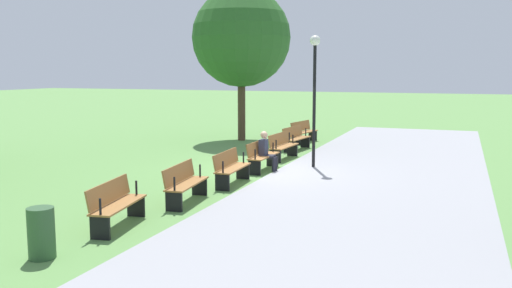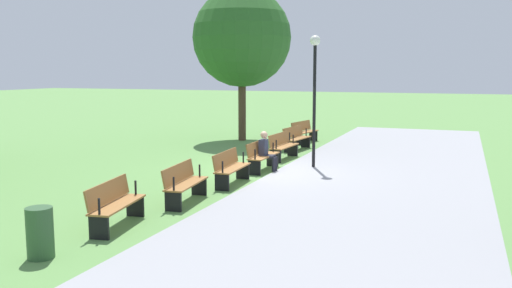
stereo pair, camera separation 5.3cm
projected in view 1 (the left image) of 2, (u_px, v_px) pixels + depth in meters
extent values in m
plane|color=#5B8C47|center=(264.00, 170.00, 16.55)|extent=(120.00, 120.00, 0.00)
cube|color=#939399|center=(375.00, 178.00, 15.38)|extent=(27.63, 6.02, 0.01)
cube|color=#996633|center=(305.00, 132.00, 22.87)|extent=(1.77, 0.73, 0.04)
cube|color=#996633|center=(301.00, 126.00, 22.94)|extent=(1.72, 0.40, 0.40)
cube|color=black|center=(313.00, 136.00, 23.59)|extent=(0.12, 0.38, 0.43)
cylinder|color=black|center=(313.00, 126.00, 23.52)|extent=(0.05, 0.05, 0.30)
cube|color=black|center=(296.00, 140.00, 22.22)|extent=(0.12, 0.38, 0.43)
cylinder|color=black|center=(297.00, 130.00, 22.15)|extent=(0.05, 0.05, 0.30)
cube|color=#996633|center=(297.00, 138.00, 20.71)|extent=(1.76, 0.63, 0.04)
cube|color=#996633|center=(292.00, 132.00, 20.77)|extent=(1.72, 0.30, 0.40)
cube|color=black|center=(305.00, 142.00, 21.45)|extent=(0.10, 0.38, 0.43)
cylinder|color=black|center=(306.00, 132.00, 21.39)|extent=(0.05, 0.05, 0.30)
cube|color=black|center=(289.00, 147.00, 20.04)|extent=(0.10, 0.38, 0.43)
cylinder|color=black|center=(289.00, 136.00, 19.97)|extent=(0.05, 0.05, 0.30)
cube|color=#996633|center=(284.00, 146.00, 18.58)|extent=(1.74, 0.54, 0.04)
cube|color=#996633|center=(279.00, 139.00, 18.63)|extent=(1.73, 0.20, 0.40)
cube|color=black|center=(292.00, 150.00, 19.34)|extent=(0.08, 0.38, 0.43)
cylinder|color=black|center=(293.00, 139.00, 19.28)|extent=(0.05, 0.05, 0.30)
cube|color=black|center=(275.00, 156.00, 17.89)|extent=(0.08, 0.38, 0.43)
cylinder|color=black|center=(276.00, 144.00, 17.83)|extent=(0.05, 0.05, 0.30)
cube|color=#996633|center=(264.00, 156.00, 16.49)|extent=(1.72, 0.44, 0.04)
cube|color=#996633|center=(258.00, 148.00, 16.53)|extent=(1.72, 0.10, 0.40)
cube|color=black|center=(272.00, 159.00, 17.26)|extent=(0.06, 0.37, 0.43)
cylinder|color=black|center=(273.00, 147.00, 17.20)|extent=(0.04, 0.04, 0.30)
cube|color=black|center=(254.00, 168.00, 15.78)|extent=(0.06, 0.37, 0.43)
cylinder|color=black|center=(255.00, 154.00, 15.72)|extent=(0.04, 0.04, 0.30)
cube|color=#996633|center=(233.00, 168.00, 14.44)|extent=(1.74, 0.54, 0.04)
cube|color=#996633|center=(226.00, 159.00, 14.47)|extent=(1.73, 0.20, 0.40)
cube|color=black|center=(243.00, 171.00, 15.23)|extent=(0.08, 0.38, 0.43)
cylinder|color=black|center=(243.00, 157.00, 15.17)|extent=(0.05, 0.05, 0.30)
cube|color=black|center=(222.00, 183.00, 13.72)|extent=(0.08, 0.38, 0.43)
cylinder|color=black|center=(223.00, 167.00, 13.66)|extent=(0.05, 0.05, 0.30)
cube|color=#996633|center=(187.00, 184.00, 12.45)|extent=(1.76, 0.63, 0.04)
cube|color=#996633|center=(179.00, 173.00, 12.46)|extent=(1.72, 0.30, 0.40)
cube|color=black|center=(200.00, 187.00, 13.25)|extent=(0.10, 0.38, 0.43)
cylinder|color=black|center=(200.00, 171.00, 13.19)|extent=(0.05, 0.05, 0.30)
cube|color=black|center=(174.00, 202.00, 11.71)|extent=(0.10, 0.38, 0.43)
cylinder|color=black|center=(174.00, 184.00, 11.65)|extent=(0.05, 0.05, 0.30)
cube|color=#996633|center=(119.00, 205.00, 10.51)|extent=(1.77, 0.73, 0.04)
cube|color=#996633|center=(109.00, 192.00, 10.52)|extent=(1.72, 0.40, 0.40)
cube|color=black|center=(136.00, 206.00, 11.32)|extent=(0.12, 0.38, 0.43)
cylinder|color=black|center=(136.00, 188.00, 11.27)|extent=(0.05, 0.05, 0.30)
cube|color=black|center=(100.00, 228.00, 9.76)|extent=(0.12, 0.38, 0.43)
cylinder|color=black|center=(100.00, 207.00, 9.71)|extent=(0.05, 0.05, 0.30)
cube|color=#2D3347|center=(263.00, 148.00, 16.48)|extent=(0.32, 0.20, 0.50)
sphere|color=tan|center=(264.00, 135.00, 16.42)|extent=(0.22, 0.22, 0.22)
cylinder|color=#23232D|center=(270.00, 156.00, 16.53)|extent=(0.13, 0.36, 0.13)
cylinder|color=#23232D|center=(276.00, 164.00, 16.50)|extent=(0.11, 0.11, 0.43)
cylinder|color=#23232D|center=(268.00, 157.00, 16.37)|extent=(0.13, 0.36, 0.13)
cylinder|color=#23232D|center=(274.00, 165.00, 16.33)|extent=(0.11, 0.11, 0.43)
cylinder|color=#4C3828|center=(242.00, 105.00, 23.51)|extent=(0.33, 0.33, 3.04)
sphere|color=#285B23|center=(241.00, 38.00, 23.13)|extent=(4.19, 4.19, 4.19)
cylinder|color=black|center=(314.00, 107.00, 16.89)|extent=(0.10, 0.10, 3.79)
sphere|color=white|center=(315.00, 40.00, 16.62)|extent=(0.32, 0.32, 0.32)
cylinder|color=#2D512D|center=(41.00, 233.00, 8.77)|extent=(0.43, 0.43, 0.84)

